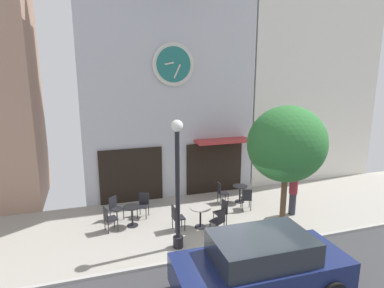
# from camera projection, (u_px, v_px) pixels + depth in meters

# --- Properties ---
(ground_plane) EXTENTS (27.51, 11.85, 0.13)m
(ground_plane) POSITION_uv_depth(u_px,v_px,m) (252.00, 268.00, 9.26)
(ground_plane) COLOR #9E998E
(clock_building) EXTENTS (7.48, 4.38, 11.64)m
(clock_building) POSITION_uv_depth(u_px,v_px,m) (165.00, 58.00, 14.59)
(clock_building) COLOR #B2B2BC
(clock_building) RESTS_ON ground_plane
(neighbor_building_right) EXTENTS (6.93, 3.49, 13.50)m
(neighbor_building_right) POSITION_uv_depth(u_px,v_px,m) (301.00, 45.00, 16.84)
(neighbor_building_right) COLOR silver
(neighbor_building_right) RESTS_ON ground_plane
(street_lamp) EXTENTS (0.36, 0.36, 4.06)m
(street_lamp) POSITION_uv_depth(u_px,v_px,m) (178.00, 185.00, 9.86)
(street_lamp) COLOR black
(street_lamp) RESTS_ON ground_plane
(street_tree) EXTENTS (2.65, 2.39, 4.36)m
(street_tree) POSITION_uv_depth(u_px,v_px,m) (287.00, 144.00, 10.67)
(street_tree) COLOR brown
(street_tree) RESTS_ON ground_plane
(cafe_table_rightmost) EXTENTS (0.61, 0.61, 0.74)m
(cafe_table_rightmost) POSITION_uv_depth(u_px,v_px,m) (132.00, 213.00, 11.62)
(cafe_table_rightmost) COLOR black
(cafe_table_rightmost) RESTS_ON ground_plane
(cafe_table_center_left) EXTENTS (0.73, 0.73, 0.76)m
(cafe_table_center_left) POSITION_uv_depth(u_px,v_px,m) (200.00, 213.00, 11.50)
(cafe_table_center_left) COLOR black
(cafe_table_center_left) RESTS_ON ground_plane
(cafe_table_center_right) EXTENTS (0.62, 0.62, 0.72)m
(cafe_table_center_right) POSITION_uv_depth(u_px,v_px,m) (240.00, 191.00, 13.76)
(cafe_table_center_right) COLOR black
(cafe_table_center_right) RESTS_ON ground_plane
(cafe_chair_curbside) EXTENTS (0.46, 0.46, 0.90)m
(cafe_chair_curbside) POSITION_uv_depth(u_px,v_px,m) (222.00, 210.00, 11.75)
(cafe_chair_curbside) COLOR black
(cafe_chair_curbside) RESTS_ON ground_plane
(cafe_chair_left_end) EXTENTS (0.42, 0.42, 0.90)m
(cafe_chair_left_end) POSITION_uv_depth(u_px,v_px,m) (176.00, 216.00, 11.29)
(cafe_chair_left_end) COLOR black
(cafe_chair_left_end) RESTS_ON ground_plane
(cafe_chair_under_awning) EXTENTS (0.54, 0.54, 0.90)m
(cafe_chair_under_awning) POSITION_uv_depth(u_px,v_px,m) (143.00, 203.00, 12.40)
(cafe_chair_under_awning) COLOR black
(cafe_chair_under_awning) RESTS_ON ground_plane
(cafe_chair_corner) EXTENTS (0.43, 0.43, 0.90)m
(cafe_chair_corner) POSITION_uv_depth(u_px,v_px,m) (221.00, 191.00, 13.62)
(cafe_chair_corner) COLOR black
(cafe_chair_corner) RESTS_ON ground_plane
(cafe_chair_facing_street) EXTENTS (0.49, 0.49, 0.90)m
(cafe_chair_facing_street) POSITION_uv_depth(u_px,v_px,m) (109.00, 217.00, 11.21)
(cafe_chair_facing_street) COLOR black
(cafe_chair_facing_street) RESTS_ON ground_plane
(cafe_chair_mid_row) EXTENTS (0.50, 0.50, 0.90)m
(cafe_chair_mid_row) POSITION_uv_depth(u_px,v_px,m) (246.00, 197.00, 12.95)
(cafe_chair_mid_row) COLOR black
(cafe_chair_mid_row) RESTS_ON ground_plane
(cafe_chair_by_entrance) EXTENTS (0.54, 0.54, 0.90)m
(cafe_chair_by_entrance) POSITION_uv_depth(u_px,v_px,m) (219.00, 220.00, 11.01)
(cafe_chair_by_entrance) COLOR black
(cafe_chair_by_entrance) RESTS_ON ground_plane
(cafe_chair_near_lamp) EXTENTS (0.57, 0.57, 0.90)m
(cafe_chair_near_lamp) POSITION_uv_depth(u_px,v_px,m) (115.00, 207.00, 12.08)
(cafe_chair_near_lamp) COLOR black
(cafe_chair_near_lamp) RESTS_ON ground_plane
(pedestrian_maroon) EXTENTS (0.38, 0.38, 1.67)m
(pedestrian_maroon) POSITION_uv_depth(u_px,v_px,m) (293.00, 193.00, 12.50)
(pedestrian_maroon) COLOR #2D2D38
(pedestrian_maroon) RESTS_ON ground_plane
(parked_car_navy) EXTENTS (4.33, 2.08, 1.55)m
(parked_car_navy) POSITION_uv_depth(u_px,v_px,m) (261.00, 266.00, 8.02)
(parked_car_navy) COLOR navy
(parked_car_navy) RESTS_ON ground_plane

